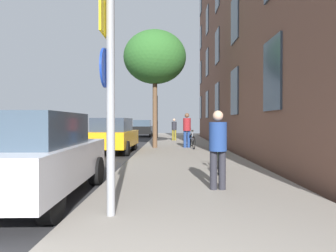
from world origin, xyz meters
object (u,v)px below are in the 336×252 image
at_px(traffic_light, 156,109).
at_px(bicycle_1, 192,141).
at_px(pedestrian_0, 218,144).
at_px(car_2, 143,128).
at_px(bicycle_2, 189,139).
at_px(pedestrian_2, 174,128).
at_px(bicycle_0, 218,158).
at_px(sign_post, 109,79).
at_px(car_0, 36,156).
at_px(tree_near, 155,58).
at_px(pedestrian_1, 187,128).
at_px(car_1, 113,135).

distance_m(traffic_light, bicycle_1, 9.58).
xyz_separation_m(pedestrian_0, car_2, (-3.59, 22.98, -0.17)).
height_order(bicycle_2, pedestrian_2, pedestrian_2).
height_order(bicycle_0, bicycle_1, bicycle_1).
bearing_deg(pedestrian_0, pedestrian_2, 92.35).
height_order(traffic_light, bicycle_0, traffic_light).
bearing_deg(traffic_light, sign_post, -89.23).
xyz_separation_m(traffic_light, bicycle_2, (2.24, -7.30, -1.99)).
distance_m(bicycle_0, pedestrian_0, 2.18).
xyz_separation_m(bicycle_1, car_0, (-3.58, -9.56, 0.36)).
height_order(tree_near, bicycle_2, tree_near).
bearing_deg(bicycle_2, pedestrian_1, -99.24).
height_order(bicycle_0, car_2, car_2).
height_order(traffic_light, pedestrian_1, traffic_light).
bearing_deg(pedestrian_1, sign_post, -98.90).
height_order(sign_post, car_2, sign_post).
distance_m(sign_post, car_2, 24.72).
bearing_deg(car_1, bicycle_1, 17.75).
bearing_deg(pedestrian_1, pedestrian_0, -89.64).
xyz_separation_m(sign_post, car_0, (-1.60, 1.20, -1.24)).
height_order(sign_post, car_0, sign_post).
bearing_deg(bicycle_1, bicycle_0, -88.40).
height_order(sign_post, pedestrian_2, sign_post).
distance_m(car_0, car_1, 8.36).
height_order(bicycle_0, pedestrian_0, pedestrian_0).
bearing_deg(traffic_light, bicycle_1, -76.12).
bearing_deg(car_0, pedestrian_2, 80.15).
relative_size(sign_post, car_1, 0.84).
distance_m(bicycle_0, bicycle_1, 7.03).
bearing_deg(car_1, tree_near, 40.65).
bearing_deg(bicycle_1, tree_near, 167.98).
relative_size(bicycle_2, car_2, 0.41).
height_order(bicycle_0, pedestrian_1, pedestrian_1).
distance_m(tree_near, bicycle_0, 8.83).
xyz_separation_m(tree_near, car_0, (-1.70, -9.96, -3.94)).
bearing_deg(traffic_light, pedestrian_0, -83.45).
relative_size(bicycle_0, car_0, 0.39).
relative_size(bicycle_1, pedestrian_2, 1.09).
relative_size(sign_post, traffic_light, 1.00).
bearing_deg(bicycle_2, car_2, 107.19).
height_order(tree_near, pedestrian_2, tree_near).
xyz_separation_m(traffic_light, bicycle_1, (2.25, -9.09, -2.01)).
relative_size(traffic_light, bicycle_2, 1.97).
distance_m(bicycle_0, car_2, 21.27).
height_order(pedestrian_1, pedestrian_2, pedestrian_1).
distance_m(sign_post, pedestrian_1, 11.42).
bearing_deg(bicycle_1, car_1, -162.25).
bearing_deg(car_2, sign_post, -85.91).
height_order(pedestrian_0, pedestrian_2, pedestrian_2).
xyz_separation_m(pedestrian_1, car_2, (-3.52, 13.38, -0.30)).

